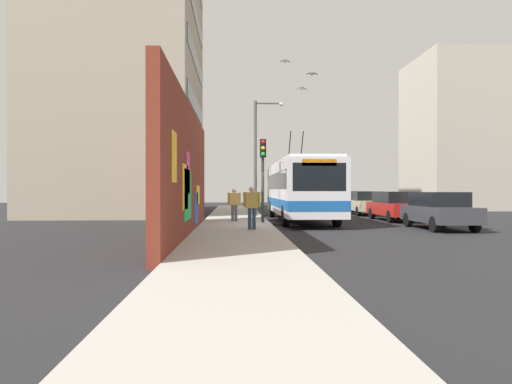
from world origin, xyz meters
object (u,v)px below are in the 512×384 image
at_px(city_bus, 300,188).
at_px(parked_car_champagne, 365,202).
at_px(pedestrian_at_curb, 252,204).
at_px(pedestrian_midblock, 234,202).
at_px(traffic_light, 263,166).
at_px(parked_car_red, 395,205).
at_px(parked_car_navy, 343,200).
at_px(street_lamp, 259,150).
at_px(parked_car_dark_gray, 439,210).

distance_m(city_bus, parked_car_champagne, 7.84).
bearing_deg(pedestrian_at_curb, pedestrian_midblock, 8.49).
bearing_deg(city_bus, traffic_light, 144.13).
bearing_deg(pedestrian_at_curb, parked_car_champagne, -32.87).
bearing_deg(parked_car_red, pedestrian_midblock, 104.25).
xyz_separation_m(parked_car_navy, street_lamp, (-9.32, 7.26, 3.18)).
bearing_deg(parked_car_dark_gray, city_bus, 45.29).
bearing_deg(parked_car_dark_gray, parked_car_champagne, -0.00).
distance_m(parked_car_dark_gray, traffic_light, 7.91).
distance_m(city_bus, street_lamp, 3.95).
distance_m(pedestrian_midblock, traffic_light, 2.35).
relative_size(traffic_light, street_lamp, 0.58).
bearing_deg(street_lamp, parked_car_champagne, -65.67).
bearing_deg(pedestrian_midblock, parked_car_champagne, -47.86).
bearing_deg(parked_car_champagne, traffic_light, 140.02).
height_order(parked_car_champagne, parked_car_navy, same).
xyz_separation_m(parked_car_navy, pedestrian_at_curb, (-18.42, 8.00, 0.28)).
height_order(city_bus, parked_car_red, city_bus).
height_order(pedestrian_at_curb, pedestrian_midblock, pedestrian_at_curb).
bearing_deg(city_bus, pedestrian_midblock, 120.61).
bearing_deg(traffic_light, pedestrian_at_curb, 169.83).
bearing_deg(pedestrian_midblock, parked_car_red, -75.75).
xyz_separation_m(city_bus, parked_car_dark_gray, (-5.15, -5.20, -0.93)).
height_order(parked_car_dark_gray, pedestrian_at_curb, pedestrian_at_curb).
bearing_deg(traffic_light, parked_car_champagne, -39.98).
bearing_deg(pedestrian_at_curb, street_lamp, -4.65).
bearing_deg(street_lamp, city_bus, -140.65).
xyz_separation_m(parked_car_red, pedestrian_midblock, (-2.20, 8.67, 0.23)).
relative_size(city_bus, pedestrian_at_curb, 6.85).
height_order(parked_car_red, parked_car_champagne, same).
distance_m(parked_car_champagne, pedestrian_at_curb, 14.74).
xyz_separation_m(parked_car_dark_gray, street_lamp, (7.66, 7.26, 3.18)).
height_order(city_bus, pedestrian_at_curb, city_bus).
bearing_deg(traffic_light, pedestrian_midblock, 55.28).
bearing_deg(parked_car_red, parked_car_champagne, 0.00).
height_order(parked_car_champagne, pedestrian_at_curb, pedestrian_at_curb).
bearing_deg(city_bus, parked_car_navy, -23.73).
relative_size(parked_car_dark_gray, parked_car_red, 0.89).
height_order(parked_car_champagne, street_lamp, street_lamp).
relative_size(parked_car_red, parked_car_champagne, 1.07).
xyz_separation_m(parked_car_dark_gray, parked_car_champagne, (10.94, -0.00, 0.00)).
bearing_deg(street_lamp, pedestrian_midblock, 162.78).
bearing_deg(parked_car_champagne, parked_car_red, -180.00).
relative_size(parked_car_dark_gray, parked_car_navy, 0.97).
height_order(parked_car_red, street_lamp, street_lamp).
height_order(city_bus, parked_car_dark_gray, city_bus).
height_order(parked_car_dark_gray, traffic_light, traffic_light).
relative_size(parked_car_dark_gray, street_lamp, 0.62).
xyz_separation_m(parked_car_champagne, pedestrian_midblock, (-7.85, 8.67, 0.23)).
xyz_separation_m(pedestrian_midblock, traffic_light, (-0.92, -1.32, 1.71)).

